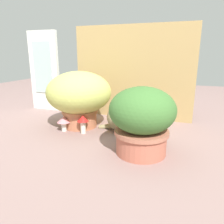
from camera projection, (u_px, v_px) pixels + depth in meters
name	position (u px, v px, depth m)	size (l,w,h in m)	color
ground_plane	(94.00, 135.00, 1.60)	(6.00, 6.00, 0.00)	gray
cardboard_backdrop	(132.00, 73.00, 1.94)	(1.09, 0.03, 0.83)	tan
window_panel_white	(44.00, 71.00, 2.24)	(0.33, 0.05, 0.81)	white
grass_planter	(79.00, 95.00, 1.72)	(0.52, 0.52, 0.45)	#BA704E
leafy_planter	(142.00, 118.00, 1.26)	(0.39, 0.39, 0.41)	#B7624D
cat	(126.00, 117.00, 1.63)	(0.39, 0.20, 0.32)	#958E61
mushroom_ornament_red	(83.00, 121.00, 1.61)	(0.09, 0.09, 0.14)	#EFE4CF
mushroom_ornament_pink	(64.00, 121.00, 1.66)	(0.10, 0.10, 0.12)	silver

